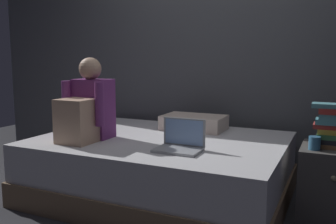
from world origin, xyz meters
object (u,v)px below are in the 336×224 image
object	(u,v)px
nightstand	(333,185)
mug	(314,143)
pillow	(194,122)
laptop	(180,143)
person_sitting	(87,109)
bed	(162,167)
book_stack	(331,126)

from	to	relation	value
nightstand	mug	world-z (taller)	mug
mug	pillow	bearing A→B (deg)	153.64
laptop	pillow	distance (m)	0.79
pillow	mug	bearing A→B (deg)	-26.36
pillow	person_sitting	bearing A→B (deg)	-129.87
bed	nightstand	world-z (taller)	nightstand
bed	mug	xyz separation A→B (m)	(1.17, -0.07, 0.34)
bed	nightstand	xyz separation A→B (m)	(1.30, 0.05, 0.02)
nightstand	book_stack	size ratio (longest dim) A/B	1.76
pillow	book_stack	bearing A→B (deg)	-19.85
person_sitting	laptop	distance (m)	0.84
laptop	mug	world-z (taller)	laptop
pillow	mug	size ratio (longest dim) A/B	6.22
bed	nightstand	distance (m)	1.30
bed	laptop	distance (m)	0.53
person_sitting	pillow	distance (m)	1.00
person_sitting	nightstand	bearing A→B (deg)	10.83
pillow	book_stack	size ratio (longest dim) A/B	1.85
person_sitting	pillow	bearing A→B (deg)	50.13
book_stack	nightstand	bearing A→B (deg)	17.24
book_stack	pillow	bearing A→B (deg)	160.15
person_sitting	mug	world-z (taller)	person_sitting
book_stack	mug	distance (m)	0.18
bed	book_stack	bearing A→B (deg)	1.54
nightstand	mug	distance (m)	0.36
bed	laptop	size ratio (longest dim) A/B	6.25
laptop	pillow	bearing A→B (deg)	103.98
laptop	pillow	size ratio (longest dim) A/B	0.57
nightstand	person_sitting	xyz separation A→B (m)	(-1.82, -0.35, 0.48)
person_sitting	book_stack	bearing A→B (deg)	10.70
book_stack	person_sitting	bearing A→B (deg)	-169.30
nightstand	pillow	world-z (taller)	pillow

